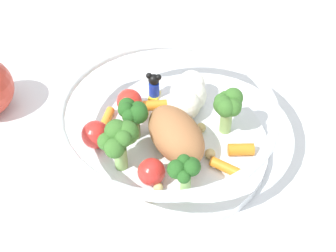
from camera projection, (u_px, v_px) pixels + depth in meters
ground_plane at (165, 155)px, 0.53m from camera, size 2.40×2.40×0.00m
food_container at (170, 124)px, 0.51m from camera, size 0.22×0.22×0.07m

